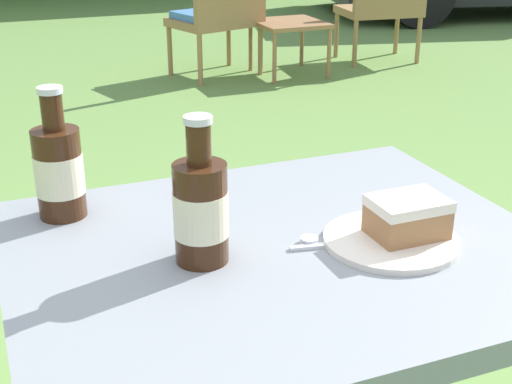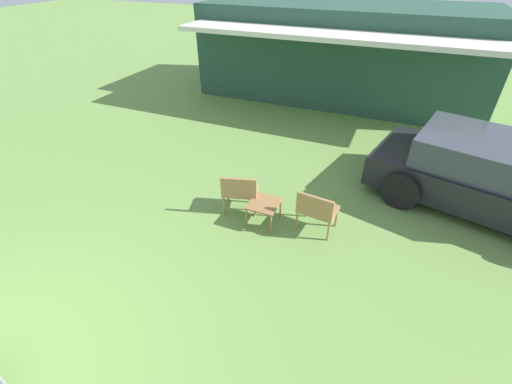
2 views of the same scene
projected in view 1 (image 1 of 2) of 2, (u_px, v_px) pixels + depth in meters
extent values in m
cylinder|color=#9E7547|center=(229.00, 42.00, 5.58)|extent=(0.04, 0.04, 0.37)
cylinder|color=#9E7547|center=(170.00, 51.00, 5.27)|extent=(0.04, 0.04, 0.37)
cylinder|color=#9E7547|center=(260.00, 50.00, 5.30)|extent=(0.04, 0.04, 0.37)
cylinder|color=#9E7547|center=(200.00, 60.00, 4.99)|extent=(0.04, 0.04, 0.37)
cube|color=#9E7547|center=(215.00, 22.00, 5.20)|extent=(0.70, 0.60, 0.06)
cube|color=#4C7FB7|center=(214.00, 14.00, 5.18)|extent=(0.63, 0.52, 0.05)
cylinder|color=#9E7547|center=(397.00, 32.00, 6.01)|extent=(0.04, 0.04, 0.37)
cylinder|color=#9E7547|center=(336.00, 35.00, 5.87)|extent=(0.04, 0.04, 0.37)
cylinder|color=#9E7547|center=(419.00, 40.00, 5.66)|extent=(0.04, 0.04, 0.37)
cylinder|color=#9E7547|center=(355.00, 44.00, 5.52)|extent=(0.04, 0.04, 0.37)
cube|color=#9E7547|center=(378.00, 11.00, 5.68)|extent=(0.65, 0.52, 0.06)
cube|color=#996B42|center=(289.00, 23.00, 5.23)|extent=(0.48, 0.51, 0.03)
cylinder|color=#996B42|center=(275.00, 59.00, 5.03)|extent=(0.03, 0.03, 0.37)
cylinder|color=#996B42|center=(329.00, 54.00, 5.18)|extent=(0.03, 0.03, 0.37)
cylinder|color=#996B42|center=(251.00, 47.00, 5.43)|extent=(0.03, 0.03, 0.37)
cylinder|color=#996B42|center=(302.00, 43.00, 5.58)|extent=(0.03, 0.03, 0.37)
cube|color=gray|center=(280.00, 257.00, 1.11)|extent=(0.83, 0.68, 0.04)
cylinder|color=gray|center=(374.00, 318.00, 1.64)|extent=(0.04, 0.04, 0.72)
cylinder|color=silver|center=(391.00, 240.00, 1.10)|extent=(0.21, 0.21, 0.01)
cube|color=#9E6B42|center=(407.00, 222.00, 1.10)|extent=(0.11, 0.08, 0.05)
cube|color=silver|center=(409.00, 203.00, 1.09)|extent=(0.11, 0.08, 0.02)
cylinder|color=#381E0F|center=(201.00, 213.00, 1.03)|extent=(0.08, 0.08, 0.15)
cylinder|color=#381E0F|center=(198.00, 144.00, 0.99)|extent=(0.04, 0.04, 0.06)
cylinder|color=silver|center=(198.00, 119.00, 0.97)|extent=(0.04, 0.04, 0.01)
cylinder|color=beige|center=(201.00, 213.00, 1.03)|extent=(0.08, 0.08, 0.07)
cylinder|color=#381E0F|center=(59.00, 174.00, 1.17)|extent=(0.08, 0.08, 0.15)
cylinder|color=#381E0F|center=(52.00, 112.00, 1.13)|extent=(0.04, 0.04, 0.06)
cylinder|color=silver|center=(50.00, 90.00, 1.12)|extent=(0.04, 0.04, 0.01)
cylinder|color=beige|center=(59.00, 174.00, 1.17)|extent=(0.08, 0.08, 0.07)
cube|color=silver|center=(350.00, 243.00, 1.10)|extent=(0.19, 0.05, 0.01)
cylinder|color=silver|center=(309.00, 240.00, 1.10)|extent=(0.03, 0.03, 0.01)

